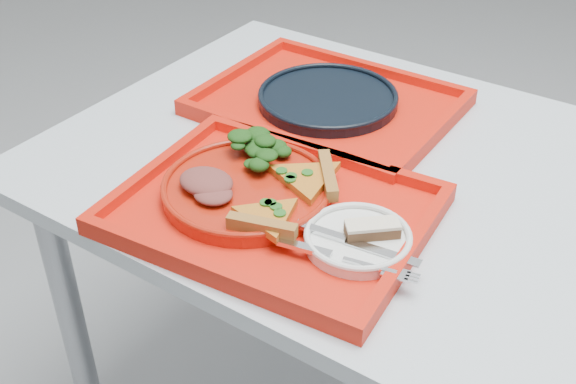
{
  "coord_description": "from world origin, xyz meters",
  "views": [
    {
      "loc": [
        0.19,
        -0.91,
        1.4
      ],
      "look_at": [
        -0.31,
        -0.18,
        0.78
      ],
      "focal_mm": 45.0,
      "sensor_mm": 36.0,
      "label": 1
    }
  ],
  "objects_px": {
    "tray_far": "(328,106)",
    "dessert_bar": "(372,229)",
    "tray_main": "(273,214)",
    "navy_plate": "(328,100)",
    "dinner_plate": "(247,190)"
  },
  "relations": [
    {
      "from": "tray_far",
      "to": "dinner_plate",
      "type": "xyz_separation_m",
      "value": [
        0.05,
        -0.32,
        0.02
      ]
    },
    {
      "from": "tray_far",
      "to": "dessert_bar",
      "type": "height_order",
      "value": "dessert_bar"
    },
    {
      "from": "tray_far",
      "to": "navy_plate",
      "type": "xyz_separation_m",
      "value": [
        -0.0,
        0.0,
        0.01
      ]
    },
    {
      "from": "navy_plate",
      "to": "dessert_bar",
      "type": "distance_m",
      "value": 0.42
    },
    {
      "from": "tray_far",
      "to": "navy_plate",
      "type": "height_order",
      "value": "navy_plate"
    },
    {
      "from": "dinner_plate",
      "to": "dessert_bar",
      "type": "distance_m",
      "value": 0.21
    },
    {
      "from": "dinner_plate",
      "to": "dessert_bar",
      "type": "relative_size",
      "value": 3.42
    },
    {
      "from": "dessert_bar",
      "to": "dinner_plate",
      "type": "bearing_deg",
      "value": 139.43
    },
    {
      "from": "tray_far",
      "to": "tray_main",
      "type": "bearing_deg",
      "value": -72.59
    },
    {
      "from": "tray_main",
      "to": "navy_plate",
      "type": "relative_size",
      "value": 1.73
    },
    {
      "from": "tray_main",
      "to": "navy_plate",
      "type": "distance_m",
      "value": 0.35
    },
    {
      "from": "tray_far",
      "to": "dessert_bar",
      "type": "relative_size",
      "value": 5.92
    },
    {
      "from": "tray_far",
      "to": "dessert_bar",
      "type": "distance_m",
      "value": 0.42
    },
    {
      "from": "tray_main",
      "to": "navy_plate",
      "type": "bearing_deg",
      "value": 103.0
    },
    {
      "from": "tray_main",
      "to": "dinner_plate",
      "type": "xyz_separation_m",
      "value": [
        -0.05,
        0.01,
        0.02
      ]
    }
  ]
}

